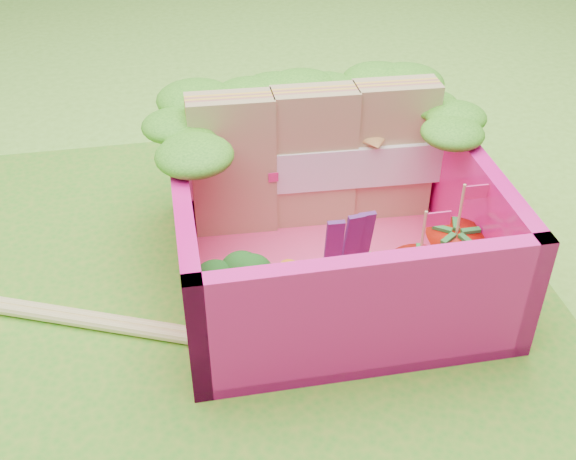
{
  "coord_description": "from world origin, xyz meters",
  "views": [
    {
      "loc": [
        -0.27,
        -2.46,
        2.08
      ],
      "look_at": [
        0.18,
        -0.03,
        0.28
      ],
      "focal_mm": 45.0,
      "sensor_mm": 36.0,
      "label": 1
    }
  ],
  "objects_px": {
    "broccoli": "(234,281)",
    "strawberry_left": "(416,284)",
    "bento_box": "(330,221)",
    "sandwich_stack": "(314,158)",
    "strawberry_right": "(452,257)"
  },
  "relations": [
    {
      "from": "sandwich_stack",
      "to": "bento_box",
      "type": "bearing_deg",
      "value": -90.76
    },
    {
      "from": "sandwich_stack",
      "to": "broccoli",
      "type": "xyz_separation_m",
      "value": [
        -0.45,
        -0.62,
        -0.15
      ]
    },
    {
      "from": "broccoli",
      "to": "strawberry_left",
      "type": "height_order",
      "value": "strawberry_left"
    },
    {
      "from": "sandwich_stack",
      "to": "strawberry_left",
      "type": "distance_m",
      "value": 0.78
    },
    {
      "from": "broccoli",
      "to": "strawberry_left",
      "type": "relative_size",
      "value": 0.66
    },
    {
      "from": "bento_box",
      "to": "sandwich_stack",
      "type": "distance_m",
      "value": 0.37
    },
    {
      "from": "strawberry_left",
      "to": "strawberry_right",
      "type": "distance_m",
      "value": 0.24
    },
    {
      "from": "bento_box",
      "to": "strawberry_left",
      "type": "distance_m",
      "value": 0.46
    },
    {
      "from": "sandwich_stack",
      "to": "broccoli",
      "type": "height_order",
      "value": "sandwich_stack"
    },
    {
      "from": "sandwich_stack",
      "to": "strawberry_right",
      "type": "bearing_deg",
      "value": -50.88
    },
    {
      "from": "bento_box",
      "to": "strawberry_left",
      "type": "relative_size",
      "value": 2.71
    },
    {
      "from": "bento_box",
      "to": "sandwich_stack",
      "type": "height_order",
      "value": "sandwich_stack"
    },
    {
      "from": "sandwich_stack",
      "to": "strawberry_right",
      "type": "relative_size",
      "value": 2.46
    },
    {
      "from": "broccoli",
      "to": "strawberry_right",
      "type": "height_order",
      "value": "strawberry_right"
    },
    {
      "from": "bento_box",
      "to": "strawberry_right",
      "type": "distance_m",
      "value": 0.53
    }
  ]
}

